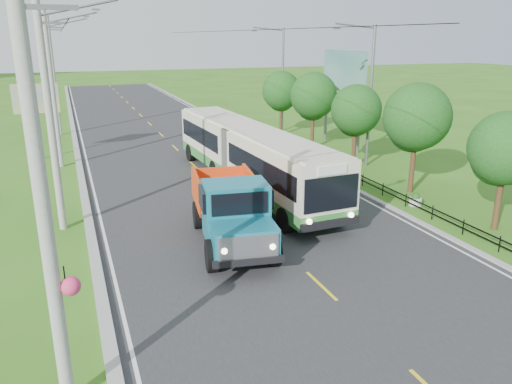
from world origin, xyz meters
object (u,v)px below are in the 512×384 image
tree_second (504,152)px  streetlight_far (281,76)px  bus (249,152)px  streetlight_mid (369,92)px  pole_mid (53,89)px  pole_near (51,115)px  billboard_right (344,77)px  tree_third (416,120)px  tree_back (281,93)px  billboard_left (36,103)px  dump_truck (231,206)px  pole_nearest (46,205)px  planter_far (287,141)px  tree_fourth (356,112)px  pole_far (54,76)px  tree_fifth (313,98)px  planter_near (416,200)px  planter_mid (337,164)px

tree_second → streetlight_far: size_ratio=0.58×
streetlight_far → bus: bearing=-119.2°
streetlight_mid → pole_mid: bearing=159.7°
pole_near → bus: (10.04, 3.17, -3.06)m
billboard_right → tree_third: bearing=-101.6°
tree_second → tree_back: bearing=90.0°
billboard_left → billboard_right: size_ratio=0.71×
bus → dump_truck: 8.27m
pole_nearest → planter_far: (16.84, 25.00, -4.65)m
bus → dump_truck: bus is taller
streetlight_far → billboard_right: bearing=-78.3°
tree_fourth → streetlight_far: size_ratio=0.60×
tree_back → pole_nearest: bearing=-121.8°
pole_near → streetlight_mid: (18.90, 5.00, -0.19)m
pole_mid → pole_far: 12.00m
pole_near → streetlight_mid: bearing=14.8°
pole_mid → billboard_right: (20.56, -1.00, 0.25)m
tree_third → dump_truck: (-11.57, -3.46, -2.34)m
tree_third → tree_fifth: bearing=90.0°
pole_nearest → tree_third: size_ratio=1.67×
streetlight_mid → planter_far: bearing=104.3°
pole_far → billboard_left: 9.17m
pole_far → planter_near: (16.86, -27.00, -4.81)m
streetlight_mid → planter_near: (-2.04, -8.00, -4.62)m
tree_second → dump_truck: bearing=167.6°
tree_fifth → planter_mid: (-1.26, -6.14, -3.57)m
tree_fifth → planter_near: tree_fifth is taller
tree_second → planter_near: (-1.26, 3.86, -3.23)m
planter_near → bus: (-6.82, 6.17, 1.75)m
planter_far → bus: 12.09m
pole_near → planter_near: size_ratio=14.93×
pole_mid → dump_truck: bearing=-68.1°
billboard_left → streetlight_mid: bearing=-26.4°
pole_far → bus: (10.04, -20.83, -3.06)m
pole_near → pole_nearest: bearing=-89.9°
planter_near → pole_far: bearing=122.0°
tree_back → planter_near: bearing=-93.6°
tree_third → streetlight_far: bearing=87.7°
streetlight_far → dump_truck: bearing=-117.9°
pole_near → bus: size_ratio=0.57×
bus → pole_near: bearing=-165.3°
pole_mid → billboard_right: 20.59m
bus → planter_mid: bearing=12.2°
tree_third → dump_truck: 12.30m
tree_third → planter_near: 4.46m
tree_second → tree_third: 6.02m
tree_fifth → planter_far: (-1.26, 1.86, -3.57)m
pole_nearest → billboard_left: bearing=92.7°
streetlight_far → dump_truck: 26.59m
tree_third → tree_fourth: bearing=90.0°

